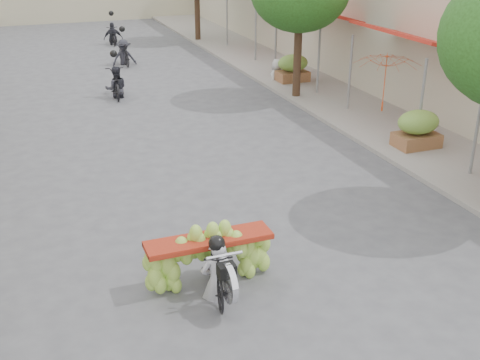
% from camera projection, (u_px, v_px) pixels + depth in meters
% --- Properties ---
extents(sidewalk_right, '(4.00, 60.00, 0.12)m').
position_uv_depth(sidewalk_right, '(322.00, 87.00, 23.02)').
color(sidewalk_right, gray).
rests_on(sidewalk_right, ground).
extents(shophouse_row_right, '(9.77, 40.00, 6.00)m').
position_uv_depth(shophouse_row_right, '(457.00, 5.00, 22.62)').
color(shophouse_row_right, '#BFB79F').
rests_on(shophouse_row_right, ground).
extents(produce_crate_mid, '(1.20, 0.88, 1.16)m').
position_uv_depth(produce_crate_mid, '(418.00, 126.00, 16.49)').
color(produce_crate_mid, brown).
rests_on(produce_crate_mid, ground).
extents(produce_crate_far, '(1.20, 0.88, 1.16)m').
position_uv_depth(produce_crate_far, '(293.00, 66.00, 23.36)').
color(produce_crate_far, brown).
rests_on(produce_crate_far, ground).
extents(banana_motorbike, '(2.20, 1.85, 1.95)m').
position_uv_depth(banana_motorbike, '(213.00, 257.00, 10.15)').
color(banana_motorbike, black).
rests_on(banana_motorbike, ground).
extents(market_umbrella, '(2.17, 2.17, 1.73)m').
position_uv_depth(market_umbrella, '(388.00, 53.00, 16.97)').
color(market_umbrella, '#C9461A').
rests_on(market_umbrella, ground).
extents(pedestrian, '(0.90, 0.80, 1.56)m').
position_uv_depth(pedestrian, '(278.00, 59.00, 23.63)').
color(pedestrian, silver).
rests_on(pedestrian, ground).
extents(bg_motorbike_a, '(0.84, 1.79, 1.95)m').
position_uv_depth(bg_motorbike_a, '(115.00, 77.00, 21.57)').
color(bg_motorbike_a, black).
rests_on(bg_motorbike_a, ground).
extents(bg_motorbike_b, '(1.08, 1.84, 1.95)m').
position_uv_depth(bg_motorbike_b, '(123.00, 46.00, 26.41)').
color(bg_motorbike_b, black).
rests_on(bg_motorbike_b, ground).
extents(bg_motorbike_c, '(1.01, 1.53, 1.95)m').
position_uv_depth(bg_motorbike_c, '(112.00, 28.00, 30.88)').
color(bg_motorbike_c, black).
rests_on(bg_motorbike_c, ground).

